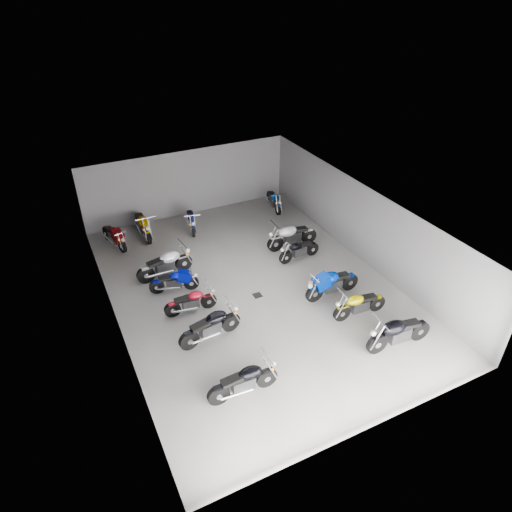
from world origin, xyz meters
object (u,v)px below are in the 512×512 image
at_px(motorcycle_right_e, 299,250).
at_px(motorcycle_back_a, 114,236).
at_px(motorcycle_back_b, 143,225).
at_px(motorcycle_left_c, 211,326).
at_px(motorcycle_left_a, 244,381).
at_px(motorcycle_right_a, 398,332).
at_px(motorcycle_left_f, 165,264).
at_px(motorcycle_right_b, 359,304).
at_px(motorcycle_back_f, 274,200).
at_px(motorcycle_right_f, 292,236).
at_px(motorcycle_left_d, 191,301).
at_px(motorcycle_right_c, 332,283).
at_px(motorcycle_left_e, 174,281).
at_px(motorcycle_back_c, 191,221).
at_px(drain_grate, 257,295).

relative_size(motorcycle_right_e, motorcycle_back_a, 0.95).
bearing_deg(motorcycle_back_b, motorcycle_left_c, 92.15).
xyz_separation_m(motorcycle_left_a, motorcycle_right_a, (5.24, -0.39, 0.05)).
relative_size(motorcycle_left_f, motorcycle_back_a, 1.14).
xyz_separation_m(motorcycle_right_b, motorcycle_back_a, (-6.65, 8.52, -0.00)).
bearing_deg(motorcycle_back_f, motorcycle_left_a, 68.13).
relative_size(motorcycle_left_a, motorcycle_right_f, 0.91).
xyz_separation_m(motorcycle_back_a, motorcycle_back_b, (1.35, 0.32, 0.07)).
distance_m(motorcycle_left_d, motorcycle_left_f, 2.55).
bearing_deg(motorcycle_right_c, motorcycle_left_d, 73.13).
bearing_deg(motorcycle_right_e, motorcycle_back_f, -19.11).
bearing_deg(motorcycle_left_e, motorcycle_right_f, 113.58).
xyz_separation_m(motorcycle_left_f, motorcycle_back_c, (2.16, 3.12, -0.08)).
distance_m(motorcycle_right_b, motorcycle_back_f, 8.73).
xyz_separation_m(drain_grate, motorcycle_back_c, (-0.50, 5.86, 0.46)).
bearing_deg(motorcycle_back_b, drain_grate, 113.12).
relative_size(motorcycle_left_a, motorcycle_left_f, 0.94).
height_order(motorcycle_right_b, motorcycle_right_f, motorcycle_right_f).
bearing_deg(motorcycle_right_e, motorcycle_left_a, 133.76).
distance_m(motorcycle_left_e, motorcycle_right_c, 5.84).
height_order(motorcycle_left_e, motorcycle_right_e, motorcycle_right_e).
height_order(motorcycle_left_a, motorcycle_left_e, motorcycle_left_a).
bearing_deg(motorcycle_back_f, motorcycle_right_f, 83.92).
distance_m(motorcycle_left_d, motorcycle_right_c, 5.15).
bearing_deg(motorcycle_right_f, motorcycle_right_b, 179.28).
xyz_separation_m(motorcycle_left_a, motorcycle_left_c, (0.01, 2.56, 0.02)).
bearing_deg(motorcycle_right_c, motorcycle_back_a, 40.94).
bearing_deg(motorcycle_left_a, drain_grate, 150.03).
xyz_separation_m(motorcycle_back_b, motorcycle_back_c, (2.14, -0.40, -0.09)).
bearing_deg(motorcycle_left_f, motorcycle_back_f, 110.70).
relative_size(motorcycle_left_e, motorcycle_back_c, 0.95).
bearing_deg(motorcycle_back_c, motorcycle_back_f, -164.99).
distance_m(motorcycle_back_a, motorcycle_back_b, 1.39).
bearing_deg(drain_grate, motorcycle_right_f, 40.55).
bearing_deg(motorcycle_left_f, motorcycle_left_c, -2.25).
relative_size(motorcycle_right_c, motorcycle_back_f, 1.14).
bearing_deg(drain_grate, motorcycle_back_a, 123.91).
distance_m(motorcycle_left_a, motorcycle_back_b, 10.24).
xyz_separation_m(motorcycle_right_c, motorcycle_back_a, (-6.45, 7.14, -0.05)).
relative_size(motorcycle_left_f, motorcycle_right_a, 0.97).
bearing_deg(drain_grate, motorcycle_back_b, 112.87).
distance_m(motorcycle_left_a, motorcycle_left_d, 4.17).
bearing_deg(motorcycle_back_c, motorcycle_back_b, 1.91).
bearing_deg(motorcycle_right_b, motorcycle_back_b, 34.39).
bearing_deg(motorcycle_right_a, motorcycle_back_f, -2.04).
bearing_deg(motorcycle_left_a, motorcycle_left_d, -177.43).
relative_size(motorcycle_left_a, motorcycle_left_c, 0.96).
distance_m(motorcycle_back_a, motorcycle_back_f, 7.92).
bearing_deg(motorcycle_left_a, motorcycle_left_f, -176.62).
bearing_deg(motorcycle_back_f, motorcycle_left_e, 44.27).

